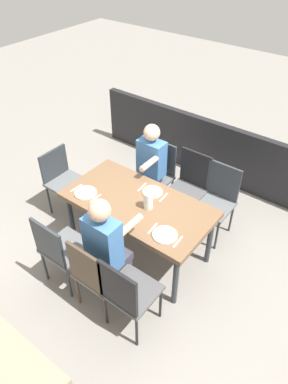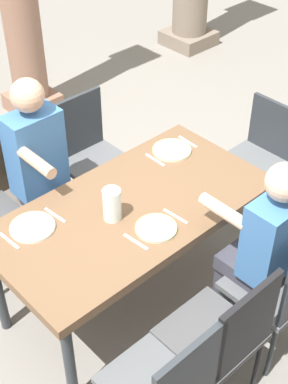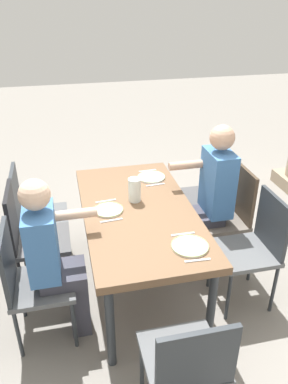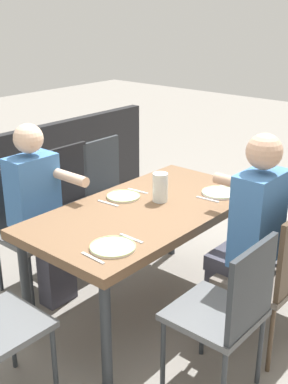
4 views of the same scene
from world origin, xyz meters
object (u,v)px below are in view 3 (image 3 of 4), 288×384
(chair_mid_north, at_px, (228,211))
(plate_1, at_px, (108,210))
(chair_west_south, at_px, (32,211))
(plate_0, at_px, (151,177))
(chair_east_north, at_px, (255,244))
(chair_west_north, at_px, (212,190))
(dining_table, at_px, (138,217))
(chair_head_east, at_px, (187,362))
(plate_2, at_px, (190,246))
(diner_woman_green, at_px, (54,256))
(diner_man_white, at_px, (210,196))
(chair_mid_south, at_px, (31,234))
(water_pitcher, at_px, (135,191))
(chair_east_south, at_px, (29,278))

(chair_mid_north, bearing_deg, plate_1, -83.45)
(chair_west_south, relative_size, plate_0, 3.74)
(chair_west_south, bearing_deg, chair_east_north, 62.37)
(chair_west_north, xyz_separation_m, chair_east_north, (0.89, -0.00, -0.01))
(dining_table, distance_m, chair_west_north, 1.02)
(chair_head_east, height_order, plate_2, chair_head_east)
(chair_head_east, distance_m, diner_woman_green, 1.12)
(chair_mid_north, relative_size, chair_head_east, 1.05)
(dining_table, height_order, plate_0, plate_0)
(chair_east_north, height_order, diner_woman_green, diner_woman_green)
(diner_man_white, bearing_deg, chair_west_north, 153.07)
(chair_mid_north, relative_size, diner_woman_green, 0.74)
(diner_woman_green, distance_m, plate_1, 0.58)
(chair_mid_south, distance_m, diner_woman_green, 0.55)
(diner_woman_green, bearing_deg, chair_east_north, 89.88)
(chair_west_north, distance_m, plate_1, 1.22)
(chair_head_east, bearing_deg, water_pitcher, 179.98)
(dining_table, height_order, plate_1, plate_1)
(chair_west_north, xyz_separation_m, chair_head_east, (1.78, -0.85, -0.02))
(chair_mid_north, xyz_separation_m, plate_2, (0.71, -0.62, 0.24))
(chair_mid_south, relative_size, chair_head_east, 1.08)
(chair_west_north, bearing_deg, plate_2, -29.44)
(plate_2, bearing_deg, diner_woman_green, -103.12)
(chair_east_north, bearing_deg, chair_head_east, -43.82)
(chair_mid_south, relative_size, plate_0, 3.83)
(chair_west_north, distance_m, chair_head_east, 1.97)
(chair_west_north, xyz_separation_m, chair_east_south, (0.89, -1.71, -0.03))
(chair_east_south, height_order, plate_1, chair_east_south)
(chair_west_south, bearing_deg, diner_woman_green, 12.01)
(chair_east_north, distance_m, plate_0, 1.09)
(chair_mid_south, relative_size, plate_2, 3.79)
(chair_mid_south, bearing_deg, plate_0, 108.54)
(chair_mid_north, bearing_deg, chair_east_south, -73.46)
(dining_table, relative_size, water_pitcher, 8.42)
(chair_mid_south, bearing_deg, dining_table, 79.89)
(diner_woman_green, bearing_deg, plate_0, 134.07)
(chair_west_north, relative_size, plate_0, 3.85)
(chair_mid_north, height_order, plate_1, chair_mid_north)
(dining_table, height_order, diner_woman_green, diner_woman_green)
(chair_head_east, relative_size, plate_2, 3.52)
(chair_head_east, xyz_separation_m, water_pitcher, (-1.38, 0.00, 0.32))
(chair_mid_north, xyz_separation_m, chair_east_north, (0.51, -0.00, 0.01))
(chair_west_north, relative_size, water_pitcher, 4.94)
(chair_east_south, xyz_separation_m, diner_man_white, (-0.51, 1.51, 0.19))
(plate_0, bearing_deg, plate_2, 0.08)
(plate_1, bearing_deg, chair_east_north, 70.59)
(plate_0, height_order, plate_2, same)
(plate_1, bearing_deg, chair_west_north, 115.18)
(dining_table, bearing_deg, diner_man_white, 103.24)
(chair_head_east, xyz_separation_m, plate_2, (-0.68, 0.23, 0.24))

